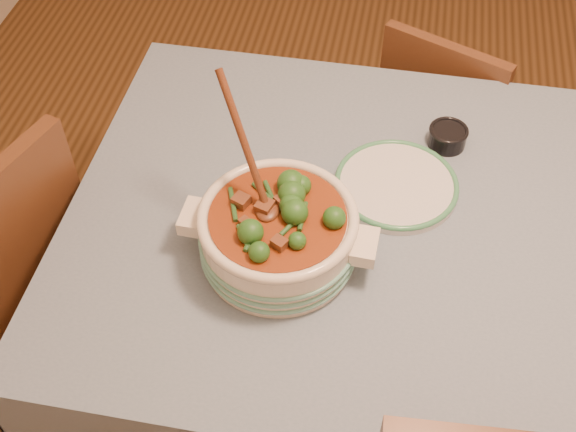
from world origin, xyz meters
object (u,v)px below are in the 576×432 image
object	(u,v)px
dining_table	(443,257)
chair_far	(444,122)
chair_left	(1,273)
stew_casserole	(278,231)
condiment_bowl	(448,136)
white_plate	(396,185)

from	to	relation	value
dining_table	chair_far	xyz separation A→B (m)	(0.01, 0.71, -0.21)
chair_far	chair_left	world-z (taller)	chair_left
dining_table	chair_far	bearing A→B (deg)	89.35
chair_left	stew_casserole	bearing A→B (deg)	107.81
stew_casserole	condiment_bowl	size ratio (longest dim) A/B	3.56
white_plate	condiment_bowl	bearing A→B (deg)	57.56
condiment_bowl	chair_far	size ratio (longest dim) A/B	0.14
white_plate	condiment_bowl	distance (m)	0.20
dining_table	condiment_bowl	distance (m)	0.30
white_plate	chair_far	xyz separation A→B (m)	(0.13, 0.60, -0.32)
white_plate	chair_left	xyz separation A→B (m)	(-0.93, -0.23, -0.25)
stew_casserole	chair_left	size ratio (longest dim) A/B	0.45
dining_table	chair_left	distance (m)	1.07
dining_table	chair_left	bearing A→B (deg)	-173.22
condiment_bowl	chair_left	size ratio (longest dim) A/B	0.13
dining_table	stew_casserole	size ratio (longest dim) A/B	4.13
stew_casserole	condiment_bowl	distance (m)	0.53
white_plate	chair_far	size ratio (longest dim) A/B	0.36
white_plate	condiment_bowl	xyz separation A→B (m)	(0.11, 0.17, 0.01)
condiment_bowl	dining_table	bearing A→B (deg)	-85.96
dining_table	white_plate	distance (m)	0.19
chair_far	dining_table	bearing A→B (deg)	113.04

